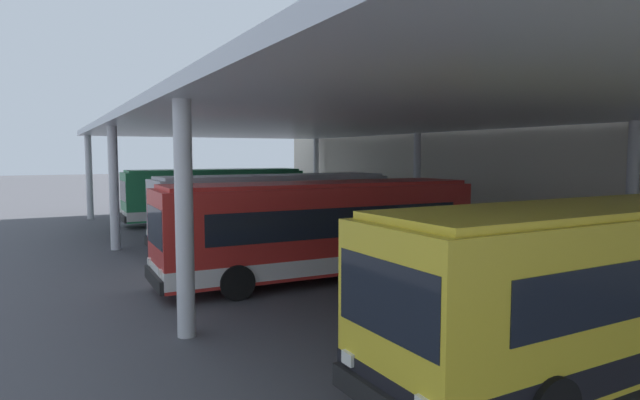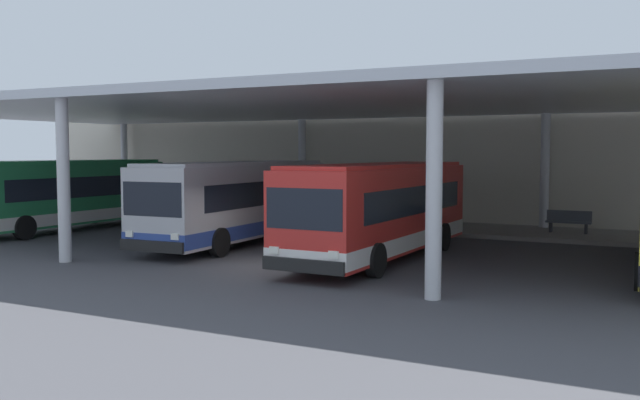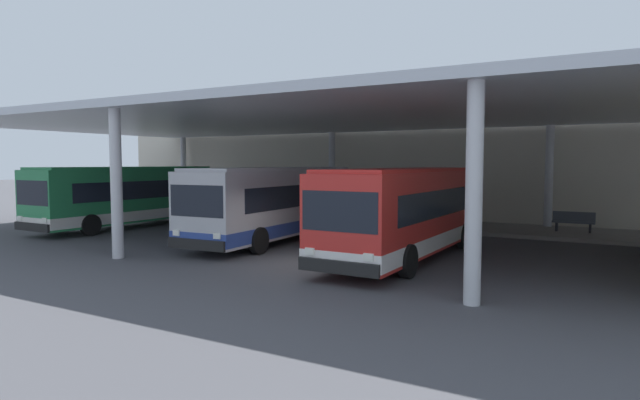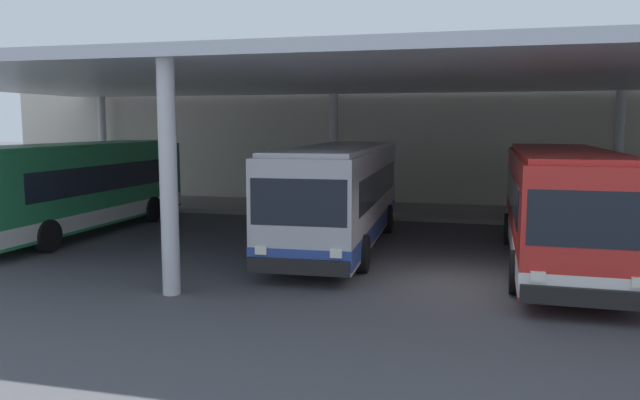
# 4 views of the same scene
# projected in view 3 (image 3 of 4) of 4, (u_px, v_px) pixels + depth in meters

# --- Properties ---
(ground_plane) EXTENTS (200.00, 200.00, 0.00)m
(ground_plane) POSITION_uv_depth(u_px,v_px,m) (304.00, 263.00, 17.56)
(ground_plane) COLOR #47474C
(platform_kerb) EXTENTS (42.00, 4.50, 0.18)m
(platform_kerb) POSITION_uv_depth(u_px,v_px,m) (418.00, 225.00, 27.76)
(platform_kerb) COLOR gray
(platform_kerb) RESTS_ON ground
(station_building_facade) EXTENTS (48.00, 1.60, 7.32)m
(station_building_facade) POSITION_uv_depth(u_px,v_px,m) (437.00, 158.00, 30.33)
(station_building_facade) COLOR beige
(station_building_facade) RESTS_ON ground
(canopy_shelter) EXTENTS (40.00, 17.00, 5.55)m
(canopy_shelter) POSITION_uv_depth(u_px,v_px,m) (371.00, 117.00, 21.96)
(canopy_shelter) COLOR silver
(canopy_shelter) RESTS_ON ground
(bus_nearest_bay) EXTENTS (2.78, 10.55, 3.17)m
(bus_nearest_bay) POSITION_uv_depth(u_px,v_px,m) (129.00, 196.00, 27.37)
(bus_nearest_bay) COLOR #28844C
(bus_nearest_bay) RESTS_ON ground
(bus_second_bay) EXTENTS (3.01, 10.62, 3.17)m
(bus_second_bay) POSITION_uv_depth(u_px,v_px,m) (277.00, 202.00, 22.55)
(bus_second_bay) COLOR #B7B7BC
(bus_second_bay) RESTS_ON ground
(bus_middle_bay) EXTENTS (2.84, 10.57, 3.17)m
(bus_middle_bay) POSITION_uv_depth(u_px,v_px,m) (408.00, 211.00, 18.48)
(bus_middle_bay) COLOR red
(bus_middle_bay) RESTS_ON ground
(bench_waiting) EXTENTS (1.80, 0.45, 0.92)m
(bench_waiting) POSITION_uv_depth(u_px,v_px,m) (573.00, 221.00, 24.12)
(bench_waiting) COLOR #4C515B
(bench_waiting) RESTS_ON platform_kerb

